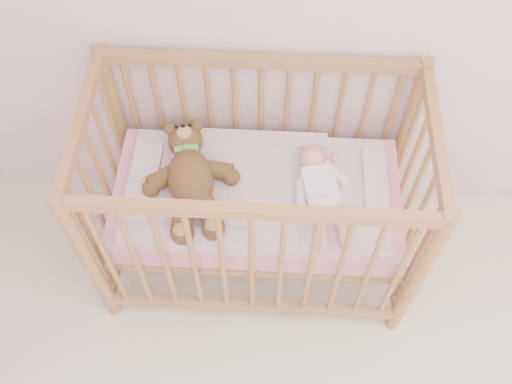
# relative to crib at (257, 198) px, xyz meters

# --- Properties ---
(crib) EXTENTS (1.36, 0.76, 1.00)m
(crib) POSITION_rel_crib_xyz_m (0.00, 0.00, 0.00)
(crib) COLOR #A96F47
(crib) RESTS_ON floor
(mattress) EXTENTS (1.22, 0.62, 0.13)m
(mattress) POSITION_rel_crib_xyz_m (0.00, 0.00, -0.01)
(mattress) COLOR pink
(mattress) RESTS_ON crib
(blanket) EXTENTS (1.10, 0.58, 0.06)m
(blanket) POSITION_rel_crib_xyz_m (0.00, 0.00, 0.06)
(blanket) COLOR #D291AB
(blanket) RESTS_ON mattress
(baby) EXTENTS (0.36, 0.56, 0.12)m
(baby) POSITION_rel_crib_xyz_m (0.26, -0.02, 0.14)
(baby) COLOR white
(baby) RESTS_ON blanket
(teddy_bear) EXTENTS (0.55, 0.68, 0.17)m
(teddy_bear) POSITION_rel_crib_xyz_m (-0.27, -0.02, 0.15)
(teddy_bear) COLOR brown
(teddy_bear) RESTS_ON blanket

